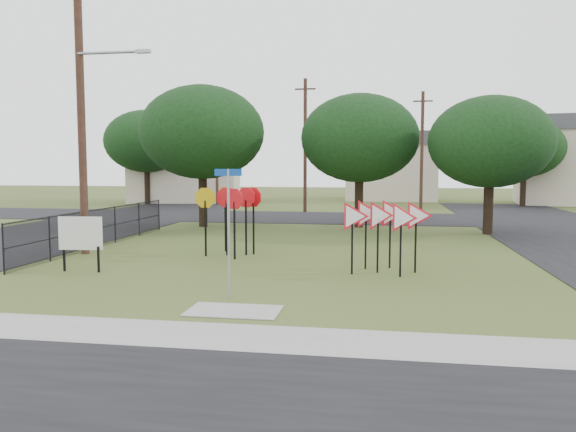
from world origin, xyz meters
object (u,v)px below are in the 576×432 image
Objects in this scene: stop_sign_cluster at (232,205)px; info_board at (80,235)px; street_name_sign at (229,225)px; yield_sign_cluster at (384,218)px.

info_board is (-3.60, -3.77, -0.70)m from stop_sign_cluster.
yield_sign_cluster is (3.61, 3.96, -0.15)m from street_name_sign.
info_board is at bearing 153.92° from street_name_sign.
street_name_sign is 6.53m from stop_sign_cluster.
street_name_sign is at bearing -132.35° from yield_sign_cluster.
stop_sign_cluster reaches higher than info_board.
info_board is (-5.23, 2.56, -0.66)m from street_name_sign.
stop_sign_cluster is 0.87× the size of yield_sign_cluster.
stop_sign_cluster is 5.26m from info_board.
yield_sign_cluster is at bearing -24.34° from stop_sign_cluster.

